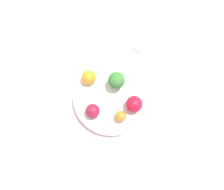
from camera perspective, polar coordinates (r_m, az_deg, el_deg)
name	(u,v)px	position (r m, az deg, el deg)	size (l,w,h in m)	color
ground_plane	(112,100)	(0.75, 0.00, -1.27)	(6.00, 6.00, 0.00)	gray
table_surface	(112,99)	(0.74, 0.00, -1.06)	(1.20, 1.20, 0.02)	silver
bowl	(112,97)	(0.72, 0.00, -0.55)	(0.25, 0.25, 0.03)	white
broccoli	(116,80)	(0.69, 1.18, 3.82)	(0.05, 0.05, 0.06)	#99C17A
apple_red	(93,111)	(0.67, -5.08, -4.17)	(0.04, 0.04, 0.04)	maroon
apple_green	(134,104)	(0.68, 5.82, -2.39)	(0.05, 0.05, 0.05)	#B7142D
orange_front	(89,77)	(0.71, -6.09, 4.63)	(0.05, 0.05, 0.05)	orange
orange_back	(121,116)	(0.67, 2.30, -5.59)	(0.04, 0.04, 0.04)	orange
napkin	(46,63)	(0.81, -16.76, 8.12)	(0.16, 0.15, 0.01)	white
spoon	(137,49)	(0.81, 6.44, 11.97)	(0.06, 0.04, 0.01)	silver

